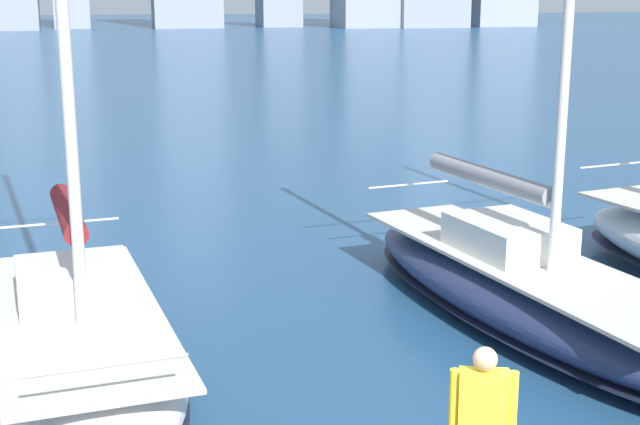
% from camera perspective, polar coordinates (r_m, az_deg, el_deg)
% --- Properties ---
extents(sailboat_grey, '(3.61, 9.33, 9.47)m').
position_cam_1_polar(sailboat_grey, '(15.27, 12.89, -4.59)').
color(sailboat_grey, navy).
rests_on(sailboat_grey, ground).
extents(sailboat_maroon, '(3.15, 7.17, 13.13)m').
position_cam_1_polar(sailboat_maroon, '(12.83, -15.04, -7.90)').
color(sailboat_maroon, white).
rests_on(sailboat_maroon, ground).
extents(person_yellow_shirt, '(0.58, 0.34, 1.67)m').
position_cam_1_polar(person_yellow_shirt, '(8.41, 10.36, -12.69)').
color(person_yellow_shirt, '#2D3347').
rests_on(person_yellow_shirt, dock_pier).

